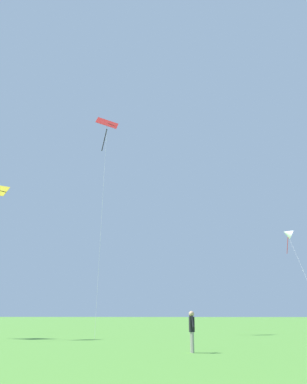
% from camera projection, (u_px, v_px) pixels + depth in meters
% --- Properties ---
extents(kite_red_high, '(1.83, 6.82, 18.55)m').
position_uv_depth(kite_red_high, '(106.00, 130.00, 36.81)').
color(kite_red_high, red).
rests_on(kite_red_high, ground_plane).
extents(kite_white_distant, '(1.34, 9.16, 10.31)m').
position_uv_depth(kite_white_distant, '(288.00, 233.00, 44.07)').
color(kite_white_distant, white).
rests_on(kite_white_distant, ground_plane).
extents(person_in_blue_jacket, '(0.24, 0.52, 1.63)m').
position_uv_depth(person_in_blue_jacket, '(192.00, 327.00, 17.24)').
color(person_in_blue_jacket, gray).
rests_on(person_in_blue_jacket, ground_plane).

